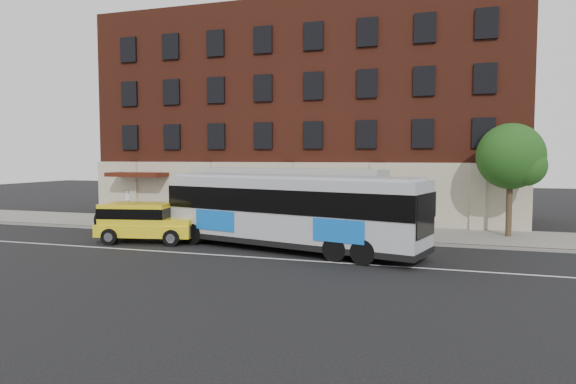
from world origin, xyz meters
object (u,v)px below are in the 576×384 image
(yellow_suv, at_px, (143,220))
(sign_pole, at_px, (128,207))
(street_tree, at_px, (511,159))
(city_bus, at_px, (290,209))
(shipping_container, at_px, (287,202))

(yellow_suv, bearing_deg, sign_pole, 133.66)
(sign_pole, bearing_deg, street_tree, 8.61)
(city_bus, distance_m, shipping_container, 5.05)
(street_tree, xyz_separation_m, shipping_container, (-12.20, -2.07, -2.51))
(street_tree, xyz_separation_m, city_bus, (-10.53, -6.83, -2.40))
(yellow_suv, bearing_deg, city_bus, 0.79)
(sign_pole, relative_size, yellow_suv, 0.45)
(city_bus, xyz_separation_m, shipping_container, (-1.67, 4.76, -0.10))
(yellow_suv, xyz_separation_m, shipping_container, (6.40, 4.87, 0.71))
(city_bus, bearing_deg, sign_pole, 163.13)
(street_tree, xyz_separation_m, yellow_suv, (-18.60, -6.94, -3.22))
(sign_pole, distance_m, yellow_suv, 4.99)
(city_bus, bearing_deg, street_tree, 32.96)
(street_tree, distance_m, shipping_container, 12.63)
(sign_pole, xyz_separation_m, yellow_suv, (3.44, -3.60, -0.26))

